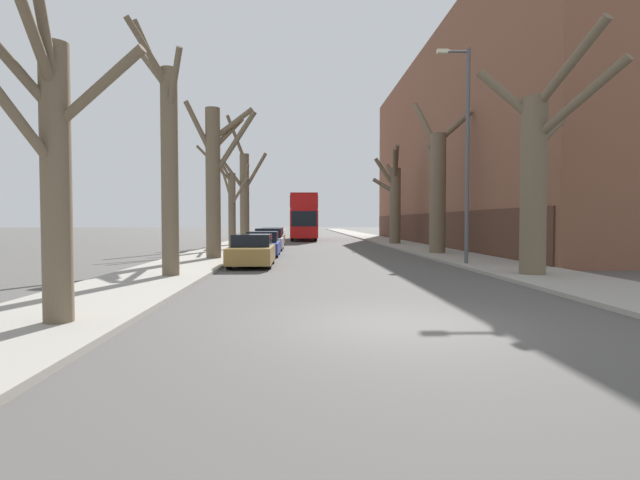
{
  "coord_description": "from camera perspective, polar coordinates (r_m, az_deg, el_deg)",
  "views": [
    {
      "loc": [
        -1.76,
        -8.99,
        1.89
      ],
      "look_at": [
        0.19,
        35.99,
        0.2
      ],
      "focal_mm": 28.0,
      "sensor_mm": 36.0,
      "label": 1
    }
  ],
  "objects": [
    {
      "name": "ground_plane",
      "position": [
        9.35,
        8.55,
        -9.54
      ],
      "size": [
        300.0,
        300.0,
        0.0
      ],
      "primitive_type": "plane",
      "color": "#4C4947"
    },
    {
      "name": "sidewalk_left",
      "position": [
        59.21,
        -7.07,
        0.36
      ],
      "size": [
        3.4,
        120.0,
        0.12
      ],
      "primitive_type": "cube",
      "color": "gray",
      "rests_on": "ground"
    },
    {
      "name": "sidewalk_right",
      "position": [
        59.59,
        5.49,
        0.38
      ],
      "size": [
        3.4,
        120.0,
        0.12
      ],
      "primitive_type": "cube",
      "color": "gray",
      "rests_on": "ground"
    },
    {
      "name": "building_facade_right",
      "position": [
        42.91,
        18.23,
        10.05
      ],
      "size": [
        10.08,
        42.54,
        15.75
      ],
      "color": "brown",
      "rests_on": "ground"
    },
    {
      "name": "street_tree_left_0",
      "position": [
        9.77,
        -28.6,
        8.69
      ],
      "size": [
        3.52,
        2.77,
        6.51
      ],
      "color": "brown",
      "rests_on": "ground"
    },
    {
      "name": "street_tree_left_1",
      "position": [
        17.12,
        -16.98,
        8.8
      ],
      "size": [
        2.04,
        2.29,
        8.13
      ],
      "color": "brown",
      "rests_on": "ground"
    },
    {
      "name": "street_tree_left_2",
      "position": [
        24.75,
        -11.93,
        7.1
      ],
      "size": [
        3.49,
        1.23,
        7.62
      ],
      "color": "brown",
      "rests_on": "ground"
    },
    {
      "name": "street_tree_left_3",
      "position": [
        32.65,
        -10.21,
        4.13
      ],
      "size": [
        3.32,
        3.66,
        6.78
      ],
      "color": "brown",
      "rests_on": "ground"
    },
    {
      "name": "street_tree_left_4",
      "position": [
        40.59,
        -8.65,
        5.38
      ],
      "size": [
        3.62,
        4.72,
        10.06
      ],
      "color": "brown",
      "rests_on": "ground"
    },
    {
      "name": "street_tree_right_0",
      "position": [
        18.16,
        23.56,
        7.21
      ],
      "size": [
        3.39,
        3.71,
        7.75
      ],
      "color": "brown",
      "rests_on": "ground"
    },
    {
      "name": "street_tree_right_1",
      "position": [
        28.95,
        13.27,
        6.1
      ],
      "size": [
        3.14,
        2.67,
        8.93
      ],
      "color": "brown",
      "rests_on": "ground"
    },
    {
      "name": "street_tree_right_2",
      "position": [
        40.65,
        8.48,
        4.62
      ],
      "size": [
        2.26,
        3.44,
        7.85
      ],
      "color": "brown",
      "rests_on": "ground"
    },
    {
      "name": "double_decker_bus",
      "position": [
        50.43,
        -1.9,
        2.89
      ],
      "size": [
        2.58,
        10.92,
        4.5
      ],
      "color": "red",
      "rests_on": "ground"
    },
    {
      "name": "parked_car_0",
      "position": [
        21.11,
        -7.78,
        -1.25
      ],
      "size": [
        1.77,
        4.12,
        1.34
      ],
      "color": "olive",
      "rests_on": "ground"
    },
    {
      "name": "parked_car_1",
      "position": [
        27.24,
        -6.58,
        -0.51
      ],
      "size": [
        1.82,
        4.23,
        1.33
      ],
      "color": "navy",
      "rests_on": "ground"
    },
    {
      "name": "parked_car_2",
      "position": [
        32.93,
        -5.87,
        0.02
      ],
      "size": [
        1.88,
        4.25,
        1.43
      ],
      "color": "#9EA3AD",
      "rests_on": "ground"
    },
    {
      "name": "parked_car_3",
      "position": [
        38.26,
        -5.4,
        0.31
      ],
      "size": [
        1.76,
        3.93,
        1.41
      ],
      "color": "olive",
      "rests_on": "ground"
    },
    {
      "name": "lamp_post",
      "position": [
        22.05,
        16.28,
        10.2
      ],
      "size": [
        1.4,
        0.2,
        9.08
      ],
      "color": "#4C4F54",
      "rests_on": "ground"
    }
  ]
}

